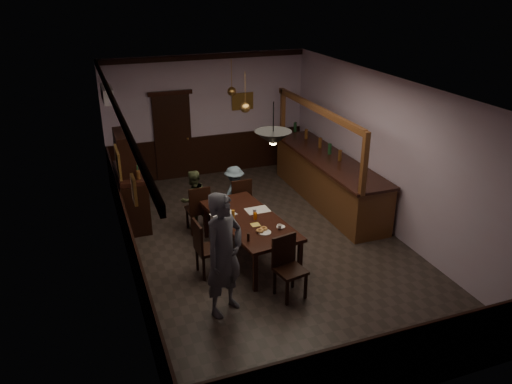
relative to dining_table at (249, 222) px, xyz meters
name	(u,v)px	position (x,y,z in m)	size (l,w,h in m)	color
room	(266,171)	(0.42, 0.26, 0.81)	(5.01, 8.01, 3.01)	#2D2621
dining_table	(249,222)	(0.00, 0.00, 0.00)	(1.29, 2.31, 0.75)	black
chair_far_left	(199,207)	(-0.62, 1.20, -0.14)	(0.45, 0.45, 0.99)	black
chair_far_right	(240,199)	(0.27, 1.32, -0.15)	(0.43, 0.43, 0.98)	black
chair_near	(288,264)	(0.17, -1.31, -0.14)	(0.51, 0.51, 1.00)	black
chair_side	(205,246)	(-0.90, -0.32, -0.14)	(0.46, 0.46, 1.00)	black
person_standing	(224,255)	(-0.87, -1.38, 0.28)	(0.70, 0.46, 1.93)	#565863
person_seated_left	(194,199)	(-0.65, 1.48, -0.08)	(0.58, 0.46, 1.20)	#495332
person_seated_right	(234,192)	(0.24, 1.60, -0.12)	(0.73, 0.42, 1.13)	slate
newspaper_left	(223,214)	(-0.38, 0.32, 0.07)	(0.42, 0.30, 0.01)	silver
newspaper_right	(258,210)	(0.25, 0.27, 0.07)	(0.42, 0.30, 0.01)	silver
napkin	(255,225)	(0.02, -0.26, 0.07)	(0.15, 0.15, 0.00)	#DAC050
saucer	(281,227)	(0.40, -0.49, 0.07)	(0.15, 0.15, 0.01)	white
coffee_cup	(279,227)	(0.35, -0.55, 0.11)	(0.08, 0.08, 0.07)	white
pastry_plate	(265,232)	(0.06, -0.58, 0.07)	(0.22, 0.22, 0.01)	white
pastry_ring_a	(260,231)	(-0.01, -0.54, 0.10)	(0.13, 0.13, 0.04)	#C68C47
pastry_ring_b	(264,228)	(0.08, -0.49, 0.10)	(0.13, 0.13, 0.04)	#C68C47
soda_can	(255,216)	(0.09, -0.05, 0.12)	(0.07, 0.07, 0.12)	orange
beer_glass	(233,216)	(-0.29, 0.02, 0.16)	(0.06, 0.06, 0.20)	#BF721E
water_glass	(255,213)	(0.11, 0.03, 0.14)	(0.06, 0.06, 0.15)	silver
pepper_mill	(248,237)	(-0.28, -0.75, 0.13)	(0.04, 0.04, 0.14)	black
sideboard	(130,187)	(-1.79, 2.12, 0.08)	(0.52, 1.45, 1.91)	black
bar_counter	(328,178)	(2.41, 1.63, -0.12)	(0.92, 3.96, 2.22)	#522C15
door_back	(173,138)	(-0.48, 4.21, 0.36)	(0.90, 0.06, 2.10)	black
ac_unit	(107,94)	(-1.96, 3.16, 1.76)	(0.20, 0.85, 0.30)	white
picture_left_small	(134,190)	(-2.04, -1.34, 1.46)	(0.04, 0.28, 0.36)	olive
picture_left_large	(118,162)	(-2.04, 1.06, 1.01)	(0.04, 0.62, 0.48)	olive
picture_back	(243,101)	(1.32, 4.22, 1.11)	(0.55, 0.04, 0.42)	olive
pendant_iron	(273,138)	(0.11, -0.79, 1.76)	(0.56, 0.56, 0.66)	black
pendant_brass_mid	(245,108)	(0.52, 1.68, 1.61)	(0.20, 0.20, 0.81)	#BF8C3F
pendant_brass_far	(232,91)	(0.72, 3.19, 1.61)	(0.20, 0.20, 0.81)	#BF8C3F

